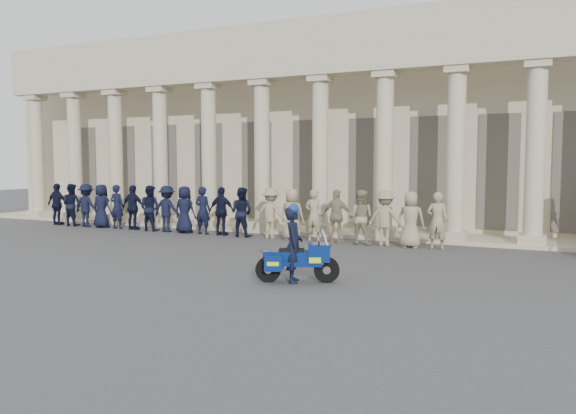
# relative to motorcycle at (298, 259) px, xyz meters

# --- Properties ---
(ground) EXTENTS (90.00, 90.00, 0.00)m
(ground) POSITION_rel_motorcycle_xyz_m (-1.46, 0.39, -0.57)
(ground) COLOR #3F3F41
(ground) RESTS_ON ground
(building) EXTENTS (40.00, 12.50, 9.00)m
(building) POSITION_rel_motorcycle_xyz_m (-1.46, 15.14, 3.95)
(building) COLOR tan
(building) RESTS_ON ground
(officer_rank) EXTENTS (18.29, 0.74, 1.94)m
(officer_rank) POSITION_rel_motorcycle_xyz_m (-6.75, 6.72, 0.40)
(officer_rank) COLOR black
(officer_rank) RESTS_ON ground
(motorcycle) EXTENTS (1.95, 1.20, 1.32)m
(motorcycle) POSITION_rel_motorcycle_xyz_m (0.00, 0.00, 0.00)
(motorcycle) COLOR black
(motorcycle) RESTS_ON ground
(rider) EXTENTS (0.66, 0.79, 1.94)m
(rider) POSITION_rel_motorcycle_xyz_m (-0.10, -0.05, 0.39)
(rider) COLOR black
(rider) RESTS_ON ground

